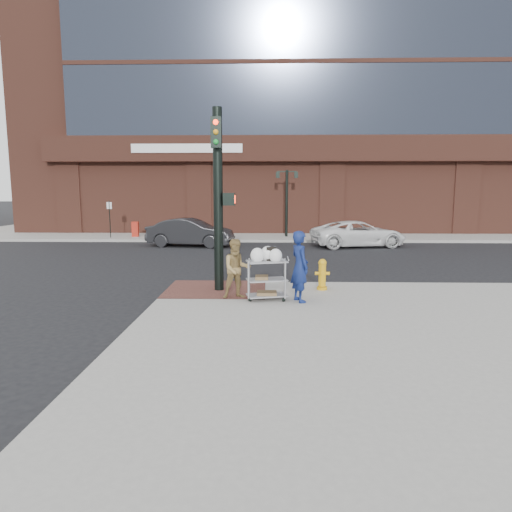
{
  "coord_description": "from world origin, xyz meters",
  "views": [
    {
      "loc": [
        0.87,
        -11.78,
        2.94
      ],
      "look_at": [
        0.56,
        -0.07,
        1.25
      ],
      "focal_mm": 32.0,
      "sensor_mm": 36.0,
      "label": 1
    }
  ],
  "objects_px": {
    "lamp_post": "(287,196)",
    "fire_hydrant": "(322,274)",
    "woman_blue": "(300,266)",
    "minivan_white": "(358,234)",
    "utility_cart": "(267,276)",
    "traffic_signal_pole": "(219,194)",
    "pedestrian_tan": "(237,269)",
    "sedan_dark": "(190,232)"
  },
  "relations": [
    {
      "from": "fire_hydrant",
      "to": "utility_cart",
      "type": "bearing_deg",
      "value": -141.15
    },
    {
      "from": "traffic_signal_pole",
      "to": "woman_blue",
      "type": "xyz_separation_m",
      "value": [
        2.15,
        -1.25,
        -1.78
      ]
    },
    {
      "from": "woman_blue",
      "to": "utility_cart",
      "type": "height_order",
      "value": "woman_blue"
    },
    {
      "from": "traffic_signal_pole",
      "to": "minivan_white",
      "type": "xyz_separation_m",
      "value": [
        6.09,
        11.34,
        -2.15
      ]
    },
    {
      "from": "lamp_post",
      "to": "fire_hydrant",
      "type": "xyz_separation_m",
      "value": [
        0.41,
        -15.07,
        -2.02
      ]
    },
    {
      "from": "traffic_signal_pole",
      "to": "utility_cart",
      "type": "relative_size",
      "value": 3.64
    },
    {
      "from": "minivan_white",
      "to": "traffic_signal_pole",
      "type": "bearing_deg",
      "value": 139.89
    },
    {
      "from": "sedan_dark",
      "to": "minivan_white",
      "type": "height_order",
      "value": "sedan_dark"
    },
    {
      "from": "lamp_post",
      "to": "fire_hydrant",
      "type": "height_order",
      "value": "lamp_post"
    },
    {
      "from": "sedan_dark",
      "to": "utility_cart",
      "type": "height_order",
      "value": "utility_cart"
    },
    {
      "from": "lamp_post",
      "to": "utility_cart",
      "type": "xyz_separation_m",
      "value": [
        -1.15,
        -16.33,
        -1.85
      ]
    },
    {
      "from": "lamp_post",
      "to": "pedestrian_tan",
      "type": "distance_m",
      "value": 16.36
    },
    {
      "from": "lamp_post",
      "to": "woman_blue",
      "type": "xyz_separation_m",
      "value": [
        -0.33,
        -16.48,
        -1.57
      ]
    },
    {
      "from": "pedestrian_tan",
      "to": "minivan_white",
      "type": "height_order",
      "value": "pedestrian_tan"
    },
    {
      "from": "pedestrian_tan",
      "to": "sedan_dark",
      "type": "bearing_deg",
      "value": 88.18
    },
    {
      "from": "utility_cart",
      "to": "pedestrian_tan",
      "type": "bearing_deg",
      "value": 167.32
    },
    {
      "from": "lamp_post",
      "to": "sedan_dark",
      "type": "xyz_separation_m",
      "value": [
        -5.22,
        -3.93,
        -1.88
      ]
    },
    {
      "from": "pedestrian_tan",
      "to": "utility_cart",
      "type": "relative_size",
      "value": 1.13
    },
    {
      "from": "lamp_post",
      "to": "traffic_signal_pole",
      "type": "distance_m",
      "value": 15.43
    },
    {
      "from": "pedestrian_tan",
      "to": "minivan_white",
      "type": "bearing_deg",
      "value": 48.82
    },
    {
      "from": "woman_blue",
      "to": "utility_cart",
      "type": "bearing_deg",
      "value": 57.64
    },
    {
      "from": "minivan_white",
      "to": "utility_cart",
      "type": "bearing_deg",
      "value": 147.18
    },
    {
      "from": "traffic_signal_pole",
      "to": "woman_blue",
      "type": "height_order",
      "value": "traffic_signal_pole"
    },
    {
      "from": "traffic_signal_pole",
      "to": "lamp_post",
      "type": "bearing_deg",
      "value": 80.76
    },
    {
      "from": "minivan_white",
      "to": "pedestrian_tan",
      "type": "bearing_deg",
      "value": 143.8
    },
    {
      "from": "woman_blue",
      "to": "minivan_white",
      "type": "distance_m",
      "value": 13.19
    },
    {
      "from": "traffic_signal_pole",
      "to": "fire_hydrant",
      "type": "height_order",
      "value": "traffic_signal_pole"
    },
    {
      "from": "lamp_post",
      "to": "woman_blue",
      "type": "distance_m",
      "value": 16.56
    },
    {
      "from": "woman_blue",
      "to": "sedan_dark",
      "type": "xyz_separation_m",
      "value": [
        -4.89,
        12.55,
        -0.31
      ]
    },
    {
      "from": "woman_blue",
      "to": "lamp_post",
      "type": "bearing_deg",
      "value": -23.12
    },
    {
      "from": "woman_blue",
      "to": "sedan_dark",
      "type": "bearing_deg",
      "value": -0.69
    },
    {
      "from": "utility_cart",
      "to": "fire_hydrant",
      "type": "bearing_deg",
      "value": 38.85
    },
    {
      "from": "pedestrian_tan",
      "to": "minivan_white",
      "type": "xyz_separation_m",
      "value": [
        5.54,
        12.26,
        -0.24
      ]
    },
    {
      "from": "utility_cart",
      "to": "sedan_dark",
      "type": "bearing_deg",
      "value": 108.16
    },
    {
      "from": "pedestrian_tan",
      "to": "minivan_white",
      "type": "distance_m",
      "value": 13.46
    },
    {
      "from": "lamp_post",
      "to": "minivan_white",
      "type": "relative_size",
      "value": 0.82
    },
    {
      "from": "lamp_post",
      "to": "woman_blue",
      "type": "relative_size",
      "value": 2.23
    },
    {
      "from": "lamp_post",
      "to": "sedan_dark",
      "type": "relative_size",
      "value": 0.89
    },
    {
      "from": "traffic_signal_pole",
      "to": "woman_blue",
      "type": "distance_m",
      "value": 3.06
    },
    {
      "from": "traffic_signal_pole",
      "to": "pedestrian_tan",
      "type": "xyz_separation_m",
      "value": [
        0.55,
        -0.92,
        -1.91
      ]
    },
    {
      "from": "traffic_signal_pole",
      "to": "pedestrian_tan",
      "type": "height_order",
      "value": "traffic_signal_pole"
    },
    {
      "from": "pedestrian_tan",
      "to": "fire_hydrant",
      "type": "xyz_separation_m",
      "value": [
        2.34,
        1.08,
        -0.33
      ]
    }
  ]
}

